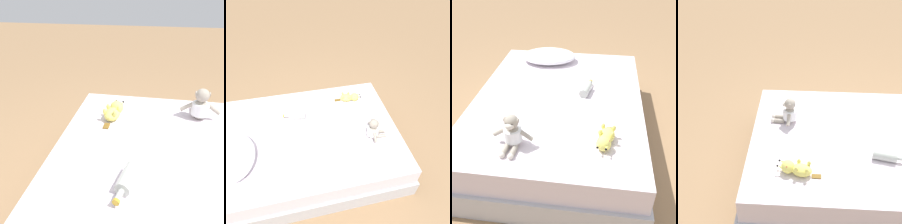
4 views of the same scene
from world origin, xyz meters
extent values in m
cube|color=#B2B2B7|center=(0.00, 0.00, 0.11)|extent=(1.46, 1.99, 0.21)
cube|color=silver|center=(0.00, 0.00, 0.32)|extent=(1.42, 1.93, 0.21)
ellipsoid|color=#9E9384|center=(-0.20, -0.66, 0.50)|extent=(0.12, 0.11, 0.15)
cylinder|color=white|center=(-0.20, -0.66, 0.50)|extent=(0.13, 0.13, 0.09)
sphere|color=#9E9384|center=(-0.20, -0.66, 0.61)|extent=(0.10, 0.10, 0.10)
ellipsoid|color=beige|center=(-0.21, -0.70, 0.60)|extent=(0.06, 0.05, 0.04)
sphere|color=black|center=(-0.19, -0.70, 0.62)|extent=(0.01, 0.01, 0.01)
sphere|color=black|center=(-0.22, -0.70, 0.62)|extent=(0.01, 0.01, 0.01)
cylinder|color=#9E9384|center=(-0.16, -0.66, 0.62)|extent=(0.01, 0.03, 0.03)
cylinder|color=#9E9384|center=(-0.25, -0.66, 0.62)|extent=(0.01, 0.03, 0.03)
cylinder|color=#9E9384|center=(-0.11, -0.67, 0.51)|extent=(0.10, 0.04, 0.08)
cylinder|color=#9E9384|center=(-0.30, -0.66, 0.51)|extent=(0.10, 0.04, 0.08)
cylinder|color=#9E9384|center=(-0.18, -0.76, 0.44)|extent=(0.04, 0.10, 0.04)
cylinder|color=#9E9384|center=(-0.24, -0.75, 0.44)|extent=(0.04, 0.10, 0.04)
sphere|color=beige|center=(-0.18, -0.81, 0.44)|extent=(0.04, 0.04, 0.04)
sphere|color=beige|center=(-0.24, -0.80, 0.44)|extent=(0.04, 0.04, 0.04)
ellipsoid|color=#EAE066|center=(0.42, -0.54, 0.47)|extent=(0.14, 0.17, 0.08)
sphere|color=#EAE066|center=(0.40, -0.64, 0.47)|extent=(0.10, 0.10, 0.10)
cone|color=#EAE066|center=(0.42, -0.69, 0.48)|extent=(0.04, 0.07, 0.05)
sphere|color=black|center=(0.42, -0.71, 0.49)|extent=(0.02, 0.02, 0.02)
cone|color=#EAE066|center=(0.37, -0.68, 0.48)|extent=(0.04, 0.07, 0.05)
sphere|color=black|center=(0.36, -0.70, 0.49)|extent=(0.02, 0.02, 0.02)
sphere|color=red|center=(0.43, -0.64, 0.50)|extent=(0.02, 0.02, 0.02)
sphere|color=red|center=(0.37, -0.63, 0.50)|extent=(0.02, 0.02, 0.02)
ellipsoid|color=#EAE066|center=(0.46, -0.58, 0.50)|extent=(0.03, 0.03, 0.05)
ellipsoid|color=#EAE066|center=(0.37, -0.56, 0.50)|extent=(0.03, 0.03, 0.05)
ellipsoid|color=#EAE066|center=(0.47, -0.50, 0.50)|extent=(0.03, 0.03, 0.05)
ellipsoid|color=#EAE066|center=(0.39, -0.49, 0.50)|extent=(0.03, 0.03, 0.05)
cube|color=brown|center=(0.44, -0.43, 0.43)|extent=(0.04, 0.07, 0.01)
cylinder|color=#B7BCB2|center=(0.23, 0.08, 0.46)|extent=(0.11, 0.19, 0.08)
cylinder|color=#B7BCB2|center=(0.26, 0.20, 0.46)|extent=(0.04, 0.07, 0.03)
cylinder|color=gold|center=(0.27, 0.24, 0.46)|extent=(0.04, 0.02, 0.03)
camera|label=1|loc=(0.15, 0.96, 1.30)|focal=38.37mm
camera|label=2|loc=(-1.51, 0.00, 2.13)|focal=33.35mm
camera|label=3|loc=(0.34, -2.09, 1.70)|focal=45.67mm
camera|label=4|loc=(2.10, -0.52, 2.19)|focal=53.03mm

